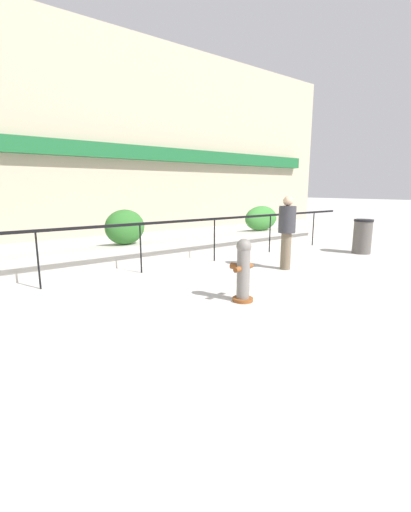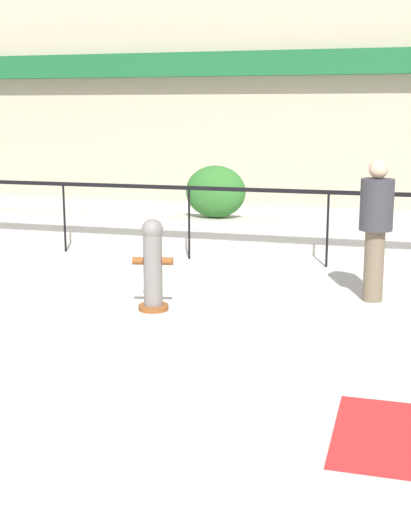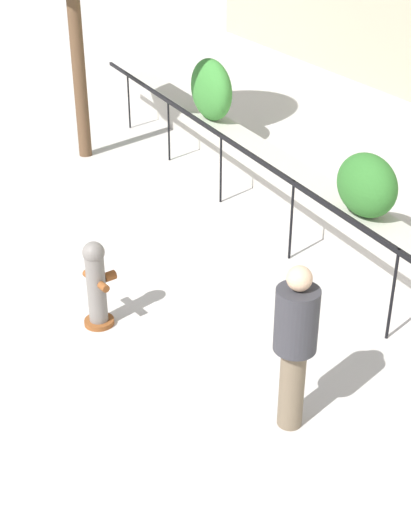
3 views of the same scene
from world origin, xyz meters
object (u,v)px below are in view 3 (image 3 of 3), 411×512
(hedge_bush_0, at_px, (211,90))
(pedestrian, at_px, (295,339))
(hedge_bush_1, at_px, (367,185))
(fire_hydrant, at_px, (96,283))

(hedge_bush_0, relative_size, pedestrian, 0.77)
(hedge_bush_1, bearing_deg, pedestrian, -45.86)
(hedge_bush_1, height_order, pedestrian, pedestrian)
(hedge_bush_1, height_order, fire_hydrant, hedge_bush_1)
(hedge_bush_1, relative_size, pedestrian, 0.60)
(fire_hydrant, bearing_deg, pedestrian, 24.61)
(hedge_bush_0, bearing_deg, pedestrian, -20.40)
(pedestrian, bearing_deg, hedge_bush_1, 134.14)
(hedge_bush_0, distance_m, hedge_bush_1, 4.92)
(fire_hydrant, bearing_deg, hedge_bush_0, 142.76)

